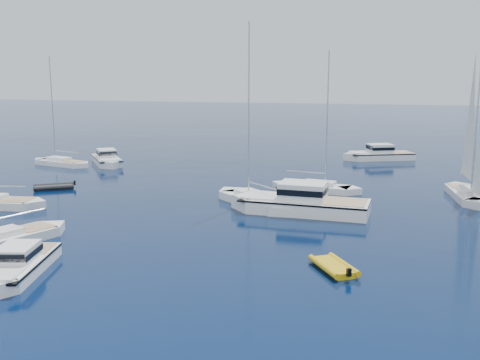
{
  "coord_description": "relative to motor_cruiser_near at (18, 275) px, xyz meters",
  "views": [
    {
      "loc": [
        11.31,
        -21.59,
        11.4
      ],
      "look_at": [
        -0.93,
        25.05,
        2.2
      ],
      "focal_mm": 41.57,
      "sensor_mm": 36.0,
      "label": 1
    }
  ],
  "objects": [
    {
      "name": "motor_cruiser_distant",
      "position": [
        19.38,
        50.65,
        0.0
      ],
      "size": [
        10.74,
        7.07,
        2.72
      ],
      "primitive_type": null,
      "rotation": [
        0.0,
        0.0,
        1.99
      ],
      "color": "white",
      "rests_on": "ground"
    },
    {
      "name": "motor_cruiser_near",
      "position": [
        0.0,
        0.0,
        0.0
      ],
      "size": [
        4.53,
        8.85,
        2.23
      ],
      "primitive_type": null,
      "rotation": [
        0.0,
        0.0,
        3.38
      ],
      "color": "white",
      "rests_on": "ground"
    },
    {
      "name": "tender_yellow",
      "position": [
        17.56,
        5.47,
        0.0
      ],
      "size": [
        3.71,
        4.26,
        0.95
      ],
      "primitive_type": null,
      "rotation": [
        0.0,
        0.0,
        0.55
      ],
      "color": "gold",
      "rests_on": "ground"
    },
    {
      "name": "motor_cruiser_horizon",
      "position": [
        -14.37,
        37.78,
        0.0
      ],
      "size": [
        7.98,
        9.25,
        2.47
      ],
      "primitive_type": null,
      "rotation": [
        0.0,
        0.0,
        3.79
      ],
      "color": "white",
      "rests_on": "ground"
    },
    {
      "name": "motor_cruiser_centre",
      "position": [
        13.5,
        18.77,
        0.0
      ],
      "size": [
        12.8,
        4.52,
        3.31
      ],
      "primitive_type": null,
      "rotation": [
        0.0,
        0.0,
        1.52
      ],
      "color": "white",
      "rests_on": "ground"
    },
    {
      "name": "tender_grey_far",
      "position": [
        -12.02,
        22.14,
        0.0
      ],
      "size": [
        4.61,
        4.07,
        0.95
      ],
      "primitive_type": null,
      "rotation": [
        0.0,
        0.0,
        2.15
      ],
      "color": "black",
      "rests_on": "ground"
    },
    {
      "name": "sailboat_sails_r",
      "position": [
        27.84,
        28.03,
        0.0
      ],
      "size": [
        3.86,
        10.62,
        15.25
      ],
      "primitive_type": null,
      "rotation": [
        0.0,
        0.0,
        3.26
      ],
      "color": "silver",
      "rests_on": "ground"
    },
    {
      "name": "sailboat_fore",
      "position": [
        -4.66,
        4.75,
        0.0
      ],
      "size": [
        6.5,
        10.51,
        15.12
      ],
      "primitive_type": null,
      "rotation": [
        0.0,
        0.0,
        2.74
      ],
      "color": "white",
      "rests_on": "ground"
    },
    {
      "name": "ground",
      "position": [
        8.82,
        -4.6,
        0.0
      ],
      "size": [
        400.0,
        400.0,
        0.0
      ],
      "primitive_type": "plane",
      "color": "#071B49",
      "rests_on": "ground"
    },
    {
      "name": "sailboat_far_l",
      "position": [
        -19.6,
        35.5,
        0.0
      ],
      "size": [
        9.91,
        4.78,
        14.1
      ],
      "primitive_type": null,
      "rotation": [
        0.0,
        0.0,
        1.32
      ],
      "color": "white",
      "rests_on": "ground"
    },
    {
      "name": "sailboat_centre",
      "position": [
        13.71,
        27.93,
        0.0
      ],
      "size": [
        9.88,
        3.95,
        14.13
      ],
      "primitive_type": null,
      "rotation": [
        0.0,
        0.0,
        4.56
      ],
      "color": "silver",
      "rests_on": "ground"
    },
    {
      "name": "sailboat_mid_r",
      "position": [
        9.3,
        20.5,
        0.0
      ],
      "size": [
        10.22,
        9.69,
        16.44
      ],
      "primitive_type": null,
      "rotation": [
        0.0,
        0.0,
        0.83
      ],
      "color": "white",
      "rests_on": "ground"
    }
  ]
}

